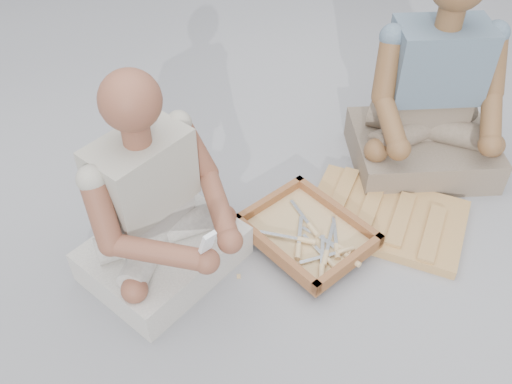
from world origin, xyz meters
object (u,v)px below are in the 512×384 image
Objects in this scene: tool_tray at (307,233)px; craftsman at (156,213)px; carved_panel at (386,217)px; companion at (431,104)px.

craftsman reaches higher than tool_tray.
carved_panel is 1.17× the size of tool_tray.
companion reaches higher than craftsman.
carved_panel is 0.66× the size of companion.
companion reaches higher than carved_panel.
companion is (-0.05, 0.44, 0.30)m from carved_panel.
craftsman is (-0.38, -0.41, 0.22)m from tool_tray.
carved_panel is at bearing 56.31° from tool_tray.
carved_panel is 0.96m from craftsman.
carved_panel is 0.53m from companion.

